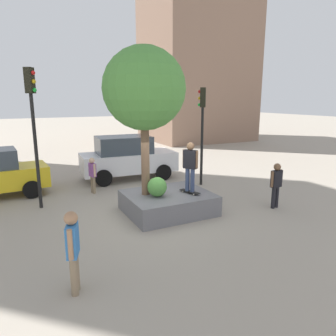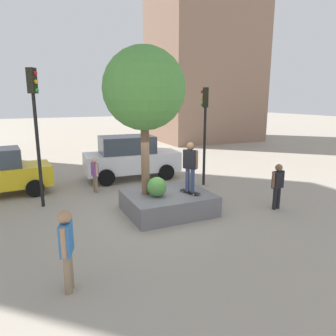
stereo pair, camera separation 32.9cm
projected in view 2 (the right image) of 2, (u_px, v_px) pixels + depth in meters
name	position (u px, v px, depth m)	size (l,w,h in m)	color
ground_plane	(155.00, 214.00, 10.88)	(120.00, 120.00, 0.00)	#9E9384
planter_ledge	(168.00, 203.00, 10.95)	(2.87, 2.39, 0.69)	slate
plaza_tree	(144.00, 89.00, 10.03)	(2.68, 2.68, 4.87)	brown
boxwood_shrub	(157.00, 187.00, 10.48)	(0.66, 0.66, 0.66)	#4C8C3D
skateboard	(190.00, 192.00, 10.84)	(0.46, 0.82, 0.07)	black
skateboarder	(190.00, 164.00, 10.62)	(0.41, 0.51, 1.71)	navy
police_car	(130.00, 157.00, 15.46)	(4.68, 2.37, 2.12)	white
traffic_light_corner	(205.00, 120.00, 13.85)	(0.37, 0.37, 4.38)	black
traffic_light_median	(35.00, 115.00, 10.89)	(0.37, 0.37, 4.93)	black
passerby_with_bag	(95.00, 172.00, 13.17)	(0.25, 0.51, 1.52)	#847056
pedestrian_crossing	(278.00, 183.00, 11.14)	(0.56, 0.26, 1.66)	black
bystander_watching	(67.00, 245.00, 6.31)	(0.34, 0.57, 1.76)	#847056
brick_midrise	(204.00, 55.00, 29.08)	(9.16, 7.70, 15.76)	#8C6B56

